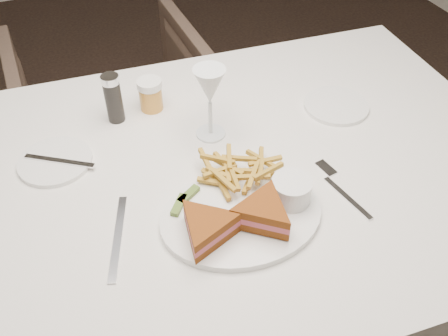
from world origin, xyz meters
name	(u,v)px	position (x,y,z in m)	size (l,w,h in m)	color
ground	(115,286)	(0.00, 0.00, 0.00)	(5.00, 5.00, 0.00)	black
table	(217,272)	(0.25, -0.32, 0.38)	(1.39, 0.92, 0.75)	silver
chair_far	(117,112)	(0.18, 0.51, 0.35)	(0.68, 0.63, 0.70)	#4A382D
table_setting	(225,171)	(0.26, -0.37, 0.79)	(0.84, 0.64, 0.18)	white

